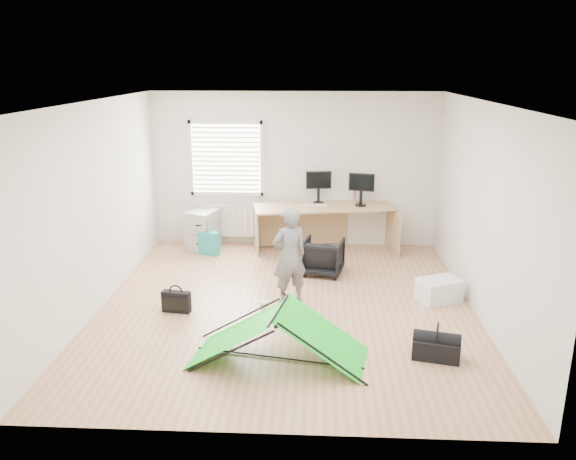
{
  "coord_description": "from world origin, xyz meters",
  "views": [
    {
      "loc": [
        0.37,
        -6.98,
        3.15
      ],
      "look_at": [
        0.0,
        0.4,
        0.95
      ],
      "focal_mm": 35.0,
      "sensor_mm": 36.0,
      "label": 1
    }
  ],
  "objects_px": {
    "monitor_right": "(361,194)",
    "office_chair": "(323,257)",
    "kite": "(279,335)",
    "duffel_bag": "(436,349)",
    "monitor_left": "(319,192)",
    "desk": "(324,229)",
    "filing_cabinet": "(203,230)",
    "thermos": "(355,196)",
    "laptop_bag": "(176,302)",
    "person": "(289,256)",
    "storage_crate": "(439,290)"
  },
  "relations": [
    {
      "from": "storage_crate",
      "to": "desk",
      "type": "bearing_deg",
      "value": 127.43
    },
    {
      "from": "person",
      "to": "storage_crate",
      "type": "bearing_deg",
      "value": 158.13
    },
    {
      "from": "monitor_left",
      "to": "desk",
      "type": "bearing_deg",
      "value": -67.43
    },
    {
      "from": "thermos",
      "to": "kite",
      "type": "height_order",
      "value": "thermos"
    },
    {
      "from": "filing_cabinet",
      "to": "office_chair",
      "type": "xyz_separation_m",
      "value": [
        2.1,
        -1.14,
        -0.07
      ]
    },
    {
      "from": "monitor_left",
      "to": "laptop_bag",
      "type": "bearing_deg",
      "value": -131.2
    },
    {
      "from": "storage_crate",
      "to": "monitor_left",
      "type": "bearing_deg",
      "value": 126.86
    },
    {
      "from": "desk",
      "to": "office_chair",
      "type": "bearing_deg",
      "value": -101.85
    },
    {
      "from": "filing_cabinet",
      "to": "office_chair",
      "type": "relative_size",
      "value": 1.13
    },
    {
      "from": "filing_cabinet",
      "to": "office_chair",
      "type": "distance_m",
      "value": 2.39
    },
    {
      "from": "monitor_right",
      "to": "duffel_bag",
      "type": "xyz_separation_m",
      "value": [
        0.59,
        -3.69,
        -0.91
      ]
    },
    {
      "from": "desk",
      "to": "duffel_bag",
      "type": "xyz_separation_m",
      "value": [
        1.21,
        -3.65,
        -0.3
      ]
    },
    {
      "from": "desk",
      "to": "thermos",
      "type": "relative_size",
      "value": 10.39
    },
    {
      "from": "filing_cabinet",
      "to": "thermos",
      "type": "relative_size",
      "value": 2.99
    },
    {
      "from": "monitor_left",
      "to": "laptop_bag",
      "type": "distance_m",
      "value": 3.45
    },
    {
      "from": "person",
      "to": "duffel_bag",
      "type": "relative_size",
      "value": 2.62
    },
    {
      "from": "thermos",
      "to": "person",
      "type": "relative_size",
      "value": 0.17
    },
    {
      "from": "duffel_bag",
      "to": "filing_cabinet",
      "type": "bearing_deg",
      "value": 145.12
    },
    {
      "from": "monitor_left",
      "to": "monitor_right",
      "type": "height_order",
      "value": "monitor_left"
    },
    {
      "from": "filing_cabinet",
      "to": "kite",
      "type": "xyz_separation_m",
      "value": [
        1.58,
        -3.82,
        -0.05
      ]
    },
    {
      "from": "storage_crate",
      "to": "laptop_bag",
      "type": "relative_size",
      "value": 1.46
    },
    {
      "from": "desk",
      "to": "thermos",
      "type": "distance_m",
      "value": 0.78
    },
    {
      "from": "monitor_left",
      "to": "storage_crate",
      "type": "height_order",
      "value": "monitor_left"
    },
    {
      "from": "laptop_bag",
      "to": "thermos",
      "type": "bearing_deg",
      "value": 57.89
    },
    {
      "from": "monitor_left",
      "to": "duffel_bag",
      "type": "bearing_deg",
      "value": -78.4
    },
    {
      "from": "desk",
      "to": "laptop_bag",
      "type": "bearing_deg",
      "value": -137.68
    },
    {
      "from": "thermos",
      "to": "filing_cabinet",
      "type": "bearing_deg",
      "value": -175.93
    },
    {
      "from": "thermos",
      "to": "monitor_left",
      "type": "bearing_deg",
      "value": -173.73
    },
    {
      "from": "monitor_right",
      "to": "office_chair",
      "type": "height_order",
      "value": "monitor_right"
    },
    {
      "from": "desk",
      "to": "office_chair",
      "type": "xyz_separation_m",
      "value": [
        -0.03,
        -1.08,
        -0.13
      ]
    },
    {
      "from": "monitor_right",
      "to": "office_chair",
      "type": "relative_size",
      "value": 0.71
    },
    {
      "from": "storage_crate",
      "to": "duffel_bag",
      "type": "height_order",
      "value": "storage_crate"
    },
    {
      "from": "office_chair",
      "to": "kite",
      "type": "height_order",
      "value": "kite"
    },
    {
      "from": "monitor_right",
      "to": "thermos",
      "type": "bearing_deg",
      "value": 126.66
    },
    {
      "from": "filing_cabinet",
      "to": "duffel_bag",
      "type": "distance_m",
      "value": 4.99
    },
    {
      "from": "thermos",
      "to": "storage_crate",
      "type": "xyz_separation_m",
      "value": [
        1.04,
        -2.29,
        -0.78
      ]
    },
    {
      "from": "filing_cabinet",
      "to": "laptop_bag",
      "type": "distance_m",
      "value": 2.66
    },
    {
      "from": "thermos",
      "to": "person",
      "type": "xyz_separation_m",
      "value": [
        -1.02,
        -2.47,
        -0.26
      ]
    },
    {
      "from": "desk",
      "to": "monitor_left",
      "type": "xyz_separation_m",
      "value": [
        -0.11,
        0.18,
        0.62
      ]
    },
    {
      "from": "desk",
      "to": "monitor_left",
      "type": "distance_m",
      "value": 0.65
    },
    {
      "from": "monitor_left",
      "to": "office_chair",
      "type": "xyz_separation_m",
      "value": [
        0.08,
        -1.26,
        -0.75
      ]
    },
    {
      "from": "monitor_right",
      "to": "kite",
      "type": "bearing_deg",
      "value": -93.76
    },
    {
      "from": "kite",
      "to": "person",
      "type": "bearing_deg",
      "value": 99.35
    },
    {
      "from": "desk",
      "to": "laptop_bag",
      "type": "height_order",
      "value": "desk"
    },
    {
      "from": "monitor_right",
      "to": "laptop_bag",
      "type": "bearing_deg",
      "value": -121.36
    },
    {
      "from": "storage_crate",
      "to": "person",
      "type": "bearing_deg",
      "value": -175.21
    },
    {
      "from": "monitor_left",
      "to": "office_chair",
      "type": "distance_m",
      "value": 1.47
    },
    {
      "from": "thermos",
      "to": "laptop_bag",
      "type": "height_order",
      "value": "thermos"
    },
    {
      "from": "kite",
      "to": "duffel_bag",
      "type": "bearing_deg",
      "value": 14.6
    },
    {
      "from": "filing_cabinet",
      "to": "monitor_left",
      "type": "bearing_deg",
      "value": 21.43
    }
  ]
}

